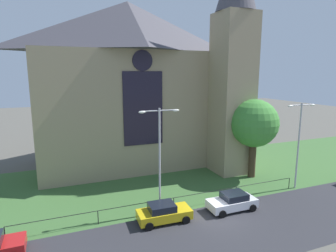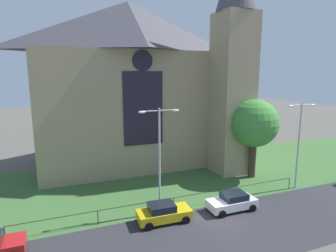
{
  "view_description": "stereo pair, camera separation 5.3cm",
  "coord_description": "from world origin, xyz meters",
  "px_view_note": "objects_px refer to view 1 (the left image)",
  "views": [
    {
      "loc": [
        -11.42,
        -18.25,
        11.48
      ],
      "look_at": [
        -1.09,
        8.0,
        6.23
      ],
      "focal_mm": 30.35,
      "sensor_mm": 36.0,
      "label": 1
    },
    {
      "loc": [
        -11.37,
        -18.27,
        11.48
      ],
      "look_at": [
        -1.09,
        8.0,
        6.23
      ],
      "focal_mm": 30.35,
      "sensor_mm": 36.0,
      "label": 2
    }
  ],
  "objects_px": {
    "streetlamp_far": "(299,135)",
    "tree_right_near": "(254,124)",
    "parked_car_white": "(232,202)",
    "church_building": "(136,83)",
    "parked_car_yellow": "(164,213)",
    "streetlamp_near": "(160,149)"
  },
  "relations": [
    {
      "from": "streetlamp_far",
      "to": "tree_right_near",
      "type": "bearing_deg",
      "value": 116.03
    },
    {
      "from": "streetlamp_far",
      "to": "parked_car_white",
      "type": "xyz_separation_m",
      "value": [
        -8.66,
        -1.69,
        -4.73
      ]
    },
    {
      "from": "church_building",
      "to": "parked_car_yellow",
      "type": "distance_m",
      "value": 18.43
    },
    {
      "from": "parked_car_white",
      "to": "streetlamp_far",
      "type": "bearing_deg",
      "value": -168.44
    },
    {
      "from": "streetlamp_near",
      "to": "streetlamp_far",
      "type": "bearing_deg",
      "value": 0.0
    },
    {
      "from": "streetlamp_far",
      "to": "parked_car_white",
      "type": "height_order",
      "value": "streetlamp_far"
    },
    {
      "from": "streetlamp_near",
      "to": "parked_car_yellow",
      "type": "distance_m",
      "value": 5.01
    },
    {
      "from": "church_building",
      "to": "parked_car_white",
      "type": "height_order",
      "value": "church_building"
    },
    {
      "from": "tree_right_near",
      "to": "parked_car_white",
      "type": "distance_m",
      "value": 10.34
    },
    {
      "from": "streetlamp_far",
      "to": "church_building",
      "type": "bearing_deg",
      "value": 131.4
    },
    {
      "from": "tree_right_near",
      "to": "parked_car_yellow",
      "type": "relative_size",
      "value": 2.05
    },
    {
      "from": "tree_right_near",
      "to": "parked_car_yellow",
      "type": "distance_m",
      "value": 14.89
    },
    {
      "from": "tree_right_near",
      "to": "streetlamp_near",
      "type": "height_order",
      "value": "streetlamp_near"
    },
    {
      "from": "streetlamp_near",
      "to": "parked_car_white",
      "type": "xyz_separation_m",
      "value": [
        5.95,
        -1.69,
        -4.81
      ]
    },
    {
      "from": "streetlamp_near",
      "to": "streetlamp_far",
      "type": "xyz_separation_m",
      "value": [
        14.61,
        0.0,
        -0.08
      ]
    },
    {
      "from": "streetlamp_far",
      "to": "parked_car_yellow",
      "type": "xyz_separation_m",
      "value": [
        -14.8,
        -1.37,
        -4.73
      ]
    },
    {
      "from": "streetlamp_near",
      "to": "tree_right_near",
      "type": "bearing_deg",
      "value": 18.85
    },
    {
      "from": "church_building",
      "to": "streetlamp_near",
      "type": "height_order",
      "value": "church_building"
    },
    {
      "from": "church_building",
      "to": "parked_car_white",
      "type": "distance_m",
      "value": 18.96
    },
    {
      "from": "church_building",
      "to": "tree_right_near",
      "type": "bearing_deg",
      "value": -43.59
    },
    {
      "from": "church_building",
      "to": "streetlamp_far",
      "type": "distance_m",
      "value": 19.58
    },
    {
      "from": "tree_right_near",
      "to": "streetlamp_near",
      "type": "xyz_separation_m",
      "value": [
        -12.53,
        -4.28,
        -0.49
      ]
    }
  ]
}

